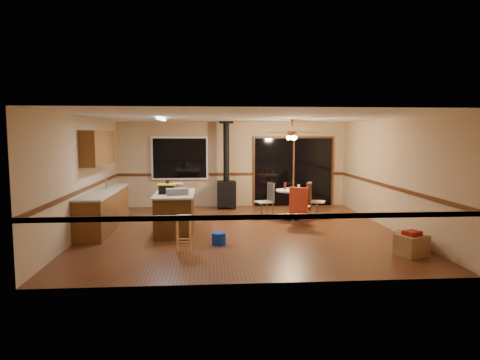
{
  "coord_description": "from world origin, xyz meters",
  "views": [
    {
      "loc": [
        -0.75,
        -9.63,
        2.2
      ],
      "look_at": [
        0.0,
        0.3,
        1.15
      ],
      "focal_mm": 32.0,
      "sensor_mm": 36.0,
      "label": 1
    }
  ],
  "objects": [
    {
      "name": "wall_front",
      "position": [
        0.0,
        -3.5,
        1.3
      ],
      "size": [
        7.0,
        0.0,
        7.0
      ],
      "primitive_type": "plane",
      "rotation": [
        -1.57,
        0.0,
        0.0
      ],
      "color": "tan",
      "rests_on": "ground"
    },
    {
      "name": "glass_cream",
      "position": [
        1.6,
        1.23,
        0.85
      ],
      "size": [
        0.08,
        0.08,
        0.14
      ],
      "primitive_type": "cylinder",
      "rotation": [
        0.0,
        0.0,
        0.37
      ],
      "color": "beige",
      "rests_on": "dining_table"
    },
    {
      "name": "lower_cabinets",
      "position": [
        -3.2,
        0.5,
        0.43
      ],
      "size": [
        0.6,
        3.0,
        0.86
      ],
      "primitive_type": "cube",
      "color": "brown",
      "rests_on": "ground"
    },
    {
      "name": "box_on_island",
      "position": [
        -1.44,
        0.16,
        1.0
      ],
      "size": [
        0.28,
        0.34,
        0.2
      ],
      "primitive_type": "cube",
      "rotation": [
        0.0,
        0.0,
        0.21
      ],
      "color": "olive",
      "rests_on": "kitchen_island"
    },
    {
      "name": "box_corner_b",
      "position": [
        3.1,
        -1.8,
        0.17
      ],
      "size": [
        0.51,
        0.47,
        0.34
      ],
      "primitive_type": "cube",
      "rotation": [
        0.0,
        0.0,
        -0.32
      ],
      "color": "olive",
      "rests_on": "floor"
    },
    {
      "name": "countertop",
      "position": [
        -3.2,
        0.5,
        0.88
      ],
      "size": [
        0.64,
        3.04,
        0.04
      ],
      "primitive_type": "cube",
      "color": "#BEB093",
      "rests_on": "lower_cabinets"
    },
    {
      "name": "chair_right",
      "position": [
        1.95,
        1.39,
        0.6
      ],
      "size": [
        0.58,
        0.55,
        0.7
      ],
      "color": "#B8AF88",
      "rests_on": "ground"
    },
    {
      "name": "fluorescent_strip",
      "position": [
        -1.8,
        0.3,
        2.56
      ],
      "size": [
        0.1,
        1.2,
        0.04
      ],
      "primitive_type": "cube",
      "color": "white",
      "rests_on": "ceiling"
    },
    {
      "name": "chair_near",
      "position": [
        1.43,
        0.42,
        0.6
      ],
      "size": [
        0.58,
        0.6,
        0.7
      ],
      "color": "#B8AF88",
      "rests_on": "ground"
    },
    {
      "name": "bar_stool",
      "position": [
        -1.21,
        -1.68,
        0.34
      ],
      "size": [
        0.48,
        0.48,
        0.69
      ],
      "primitive_type": "cylinder",
      "rotation": [
        0.0,
        0.0,
        0.34
      ],
      "color": "#D8B372",
      "rests_on": "floor"
    },
    {
      "name": "toolbox_grey",
      "position": [
        -1.43,
        -0.31,
        0.97
      ],
      "size": [
        0.51,
        0.36,
        0.14
      ],
      "primitive_type": "cube",
      "rotation": [
        0.0,
        0.0,
        0.24
      ],
      "color": "slate",
      "rests_on": "kitchen_island"
    },
    {
      "name": "chair_left",
      "position": [
        0.82,
        1.41,
        0.59
      ],
      "size": [
        0.5,
        0.5,
        0.51
      ],
      "color": "#B8AF88",
      "rests_on": "ground"
    },
    {
      "name": "ceiling",
      "position": [
        0.0,
        0.0,
        2.6
      ],
      "size": [
        7.0,
        7.0,
        0.0
      ],
      "primitive_type": "plane",
      "rotation": [
        3.14,
        0.0,
        0.0
      ],
      "color": "silver",
      "rests_on": "ground"
    },
    {
      "name": "blue_bucket",
      "position": [
        -0.54,
        -1.19,
        0.12
      ],
      "size": [
        0.38,
        0.38,
        0.24
      ],
      "primitive_type": "cylinder",
      "rotation": [
        0.0,
        0.0,
        0.38
      ],
      "color": "#0C32B5",
      "rests_on": "floor"
    },
    {
      "name": "toolbox_black",
      "position": [
        -1.67,
        -0.13,
        0.99
      ],
      "size": [
        0.34,
        0.19,
        0.19
      ],
      "primitive_type": "cube",
      "rotation": [
        0.0,
        0.0,
        -0.03
      ],
      "color": "black",
      "rests_on": "kitchen_island"
    },
    {
      "name": "box_small_red",
      "position": [
        2.95,
        -2.26,
        0.42
      ],
      "size": [
        0.36,
        0.34,
        0.08
      ],
      "primitive_type": "cube",
      "rotation": [
        0.0,
        0.0,
        0.43
      ],
      "color": "maroon",
      "rests_on": "box_corner_a"
    },
    {
      "name": "upper_cabinets",
      "position": [
        -3.33,
        0.7,
        1.9
      ],
      "size": [
        0.35,
        2.0,
        0.8
      ],
      "primitive_type": "cube",
      "color": "brown",
      "rests_on": "ground"
    },
    {
      "name": "wall_right",
      "position": [
        3.5,
        0.0,
        1.3
      ],
      "size": [
        0.0,
        7.0,
        7.0
      ],
      "primitive_type": "plane",
      "rotation": [
        1.57,
        0.0,
        -1.57
      ],
      "color": "tan",
      "rests_on": "ground"
    },
    {
      "name": "bottle_pink",
      "position": [
        -1.33,
        -0.15,
        1.0
      ],
      "size": [
        0.07,
        0.07,
        0.2
      ],
      "primitive_type": "cylinder",
      "rotation": [
        0.0,
        0.0,
        -0.02
      ],
      "color": "#D84C8C",
      "rests_on": "kitchen_island"
    },
    {
      "name": "dining_table",
      "position": [
        1.42,
        1.28,
        0.53
      ],
      "size": [
        0.81,
        0.81,
        0.78
      ],
      "color": "black",
      "rests_on": "ground"
    },
    {
      "name": "box_corner_a",
      "position": [
        2.95,
        -2.26,
        0.19
      ],
      "size": [
        0.64,
        0.6,
        0.38
      ],
      "primitive_type": "cube",
      "rotation": [
        0.0,
        0.0,
        0.43
      ],
      "color": "olive",
      "rests_on": "floor"
    },
    {
      "name": "box_under_window",
      "position": [
        -1.69,
        2.67,
        0.18
      ],
      "size": [
        0.53,
        0.47,
        0.36
      ],
      "primitive_type": "cube",
      "rotation": [
        0.0,
        0.0,
        0.27
      ],
      "color": "olive",
      "rests_on": "floor"
    },
    {
      "name": "sliding_door",
      "position": [
        1.9,
        3.45,
        1.05
      ],
      "size": [
        2.52,
        0.1,
        2.1
      ],
      "primitive_type": "cube",
      "color": "black",
      "rests_on": "ground"
    },
    {
      "name": "bottle_white",
      "position": [
        -1.73,
        0.66,
        0.99
      ],
      "size": [
        0.07,
        0.07,
        0.19
      ],
      "primitive_type": "cylinder",
      "rotation": [
        0.0,
        0.0,
        0.05
      ],
      "color": "white",
      "rests_on": "kitchen_island"
    },
    {
      "name": "toolbox_yellow_lid",
      "position": [
        -1.67,
        -0.13,
        1.1
      ],
      "size": [
        0.41,
        0.23,
        0.03
      ],
      "primitive_type": "cube",
      "rotation": [
        0.0,
        0.0,
        -0.03
      ],
      "color": "gold",
      "rests_on": "toolbox_black"
    },
    {
      "name": "ceiling_fan",
      "position": [
        1.42,
        1.28,
        2.21
      ],
      "size": [
        0.24,
        0.24,
        0.55
      ],
      "color": "brown",
      "rests_on": "ceiling"
    },
    {
      "name": "glass_red",
      "position": [
        1.27,
        1.38,
        0.87
      ],
      "size": [
        0.08,
        0.08,
        0.17
      ],
      "primitive_type": "cylinder",
      "rotation": [
        0.0,
        0.0,
        0.36
      ],
      "color": "#590C14",
      "rests_on": "dining_table"
    },
    {
      "name": "chair_rail",
      "position": [
        0.0,
        0.0,
        1.0
      ],
      "size": [
        7.0,
        7.0,
        0.08
      ],
      "primitive_type": null,
      "color": "#4B2712",
      "rests_on": "ground"
    },
    {
      "name": "wood_stove",
      "position": [
        -0.2,
        3.05,
        0.73
      ],
      "size": [
        0.55,
        0.5,
        2.52
      ],
      "color": "black",
      "rests_on": "ground"
    },
    {
      "name": "window",
      "position": [
        -1.6,
        3.45,
        1.5
      ],
      "size": [
        1.72,
        0.1,
        1.32
      ],
      "primitive_type": "cube",
      "color": "black",
      "rests_on": "ground"
    },
    {
      "name": "floor",
      "position": [
        0.0,
        0.0,
        0.0
      ],
      "size": [
        7.0,
        7.0,
        0.0
      ],
      "primitive_type": "plane",
      "color": "#572D18",
      "rests_on": "ground"
    },
    {
      "name": "kitchen_island",
      "position": [
        -1.5,
        0.0,
        0.45
      ],
      "size": [
        0.88,
        1.68,
        0.9
      ],
      "color": "#523214",
      "rests_on": "ground"
    },
    {
      "name": "wall_back",
      "position": [
        0.0,
        3.5,
        1.3
      ],
      "size": [
        7.0,
        0.0,
        7.0
      ],
      "primitive_type": "plane",
      "rotation": [
        1.57,
        0.0,
        0.0
      ],
      "color": "tan",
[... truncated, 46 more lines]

